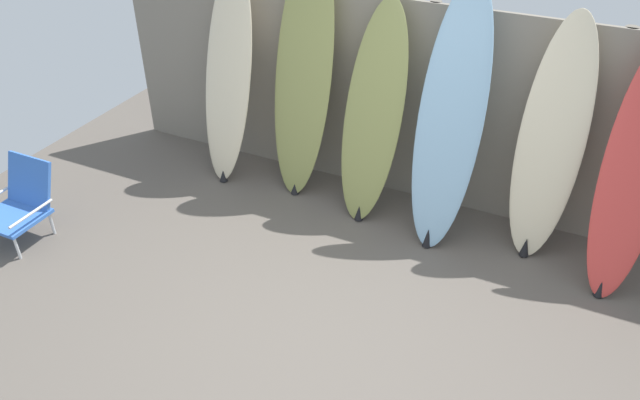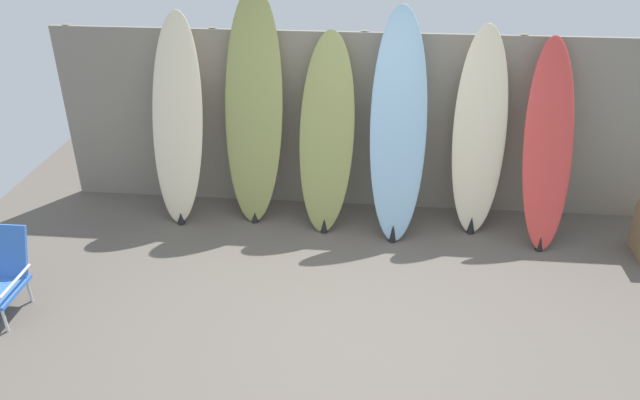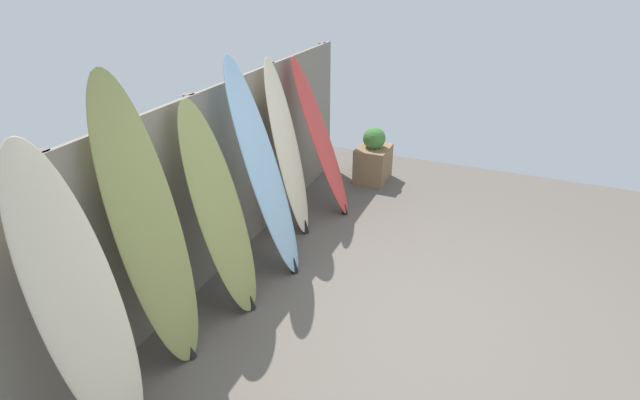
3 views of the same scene
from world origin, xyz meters
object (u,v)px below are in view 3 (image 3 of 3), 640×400
Objects in this scene: surfboard_olive_2 at (221,214)px; planter_box at (373,158)px; surfboard_red_5 at (322,140)px; surfboard_olive_1 at (150,231)px; surfboard_cream_4 at (288,152)px; surfboard_skyblue_3 at (264,172)px; surfboard_cream_0 at (80,306)px.

planter_box is at bearing -6.58° from surfboard_olive_2.
surfboard_red_5 is at bearing 164.75° from planter_box.
surfboard_cream_4 is (2.12, -0.03, -0.15)m from surfboard_olive_1.
surfboard_skyblue_3 reaches higher than surfboard_cream_4.
surfboard_cream_0 reaches higher than planter_box.
surfboard_cream_0 is at bearing 178.61° from surfboard_red_5.
surfboard_olive_2 is 3.21m from planter_box.
surfboard_olive_1 is at bearing 6.37° from surfboard_cream_0.
surfboard_cream_4 is (1.42, 0.08, 0.04)m from surfboard_olive_2.
surfboard_cream_4 is at bearing 167.21° from surfboard_red_5.
surfboard_cream_4 is at bearing 165.60° from planter_box.
surfboard_skyblue_3 reaches higher than surfboard_olive_2.
surfboard_skyblue_3 is 2.75× the size of planter_box.
surfboard_red_5 is at bearing -1.39° from surfboard_cream_0.
surfboard_cream_0 is at bearing 177.77° from surfboard_skyblue_3.
surfboard_skyblue_3 is 2.59m from planter_box.
surfboard_skyblue_3 is (1.37, -0.16, -0.07)m from surfboard_olive_1.
planter_box is (4.56, -0.39, -0.68)m from surfboard_cream_0.
surfboard_olive_2 is at bearing 178.36° from surfboard_red_5.
surfboard_olive_1 reaches higher than surfboard_cream_4.
surfboard_skyblue_3 is (0.66, -0.06, 0.12)m from surfboard_olive_2.
surfboard_olive_2 is (0.71, -0.11, -0.19)m from surfboard_olive_1.
surfboard_red_5 is at bearing -0.10° from surfboard_skyblue_3.
planter_box is at bearing -14.40° from surfboard_cream_4.
surfboard_cream_4 is (0.76, 0.13, -0.08)m from surfboard_skyblue_3.
surfboard_olive_2 is 0.89× the size of surfboard_skyblue_3.
surfboard_skyblue_3 is 1.36m from surfboard_red_5.
surfboard_cream_4 reaches higher than planter_box.
surfboard_red_5 is (0.60, -0.14, -0.04)m from surfboard_cream_4.
surfboard_red_5 is (3.45, -0.08, -0.09)m from surfboard_cream_0.
planter_box is (1.11, -0.30, -0.59)m from surfboard_red_5.
planter_box is (3.13, -0.36, -0.60)m from surfboard_olive_2.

